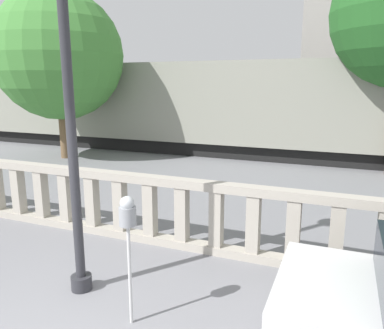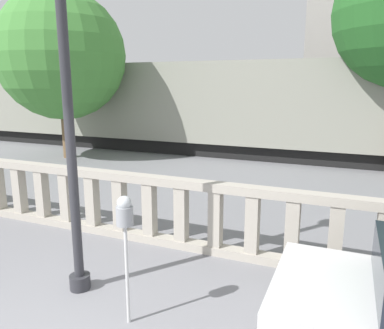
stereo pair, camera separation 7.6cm
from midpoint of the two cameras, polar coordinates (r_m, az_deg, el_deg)
name	(u,v)px [view 1 (the left image)]	position (r m, az deg, el deg)	size (l,w,h in m)	color
balustrade	(166,211)	(6.50, -4.37, -7.15)	(13.78, 0.24, 1.21)	#ADA599
lamppost	(65,43)	(4.93, -19.21, 17.10)	(0.39, 0.39, 5.15)	#2D2D33
parking_meter	(128,221)	(4.26, -10.28, -8.41)	(0.19, 0.19, 1.55)	silver
train_near	(157,105)	(16.11, -5.48, 8.98)	(29.45, 2.66, 4.16)	black
tree_right	(59,55)	(14.84, -19.81, 15.37)	(4.62, 4.62, 6.07)	brown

